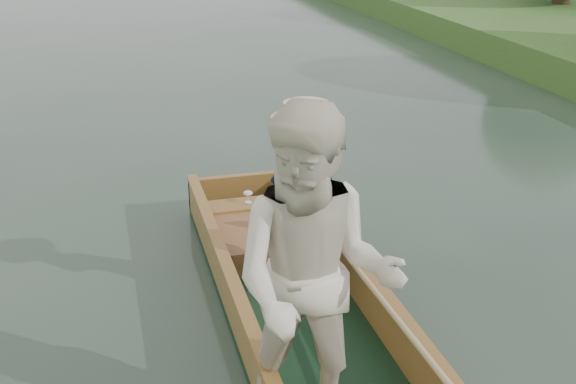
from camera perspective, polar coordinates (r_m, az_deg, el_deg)
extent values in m
plane|color=#283D30|center=(5.49, 1.64, -11.55)|extent=(120.00, 120.00, 0.00)
cube|color=black|center=(5.47, 1.65, -11.20)|extent=(1.10, 5.00, 0.08)
cube|color=olive|center=(5.26, -3.75, -10.16)|extent=(0.08, 5.00, 0.32)
cube|color=olive|center=(5.51, 6.82, -8.64)|extent=(0.08, 5.00, 0.32)
cube|color=olive|center=(7.50, -3.65, 0.22)|extent=(1.10, 0.08, 0.32)
cube|color=olive|center=(5.16, -3.80, -8.48)|extent=(0.10, 5.00, 0.04)
cube|color=olive|center=(5.42, 6.91, -7.01)|extent=(0.10, 5.00, 0.04)
cube|color=olive|center=(6.97, -2.75, -1.00)|extent=(0.94, 0.30, 0.05)
imported|color=#101532|center=(5.54, 1.37, -1.09)|extent=(0.62, 0.46, 1.56)
cylinder|color=beige|center=(5.29, 1.44, 6.26)|extent=(0.52, 0.52, 0.12)
imported|color=#EDE2C9|center=(3.97, 2.16, -7.25)|extent=(1.21, 1.09, 2.04)
cube|color=brown|center=(6.51, -2.40, -3.81)|extent=(0.85, 0.90, 0.22)
sphere|color=tan|center=(6.39, -0.02, -2.26)|extent=(0.18, 0.18, 0.18)
sphere|color=tan|center=(6.33, 0.00, -1.17)|extent=(0.14, 0.14, 0.14)
sphere|color=tan|center=(6.29, -0.44, -0.73)|extent=(0.05, 0.05, 0.05)
sphere|color=tan|center=(6.32, 0.44, -0.64)|extent=(0.05, 0.05, 0.05)
sphere|color=tan|center=(6.28, 0.13, -1.48)|extent=(0.05, 0.05, 0.05)
sphere|color=tan|center=(6.34, -0.69, -2.18)|extent=(0.06, 0.06, 0.06)
sphere|color=tan|center=(6.38, 0.73, -2.02)|extent=(0.06, 0.06, 0.06)
sphere|color=tan|center=(6.39, -0.35, -3.02)|extent=(0.07, 0.07, 0.07)
sphere|color=tan|center=(6.41, 0.43, -2.93)|extent=(0.07, 0.07, 0.07)
cylinder|color=silver|center=(6.95, -3.18, -0.82)|extent=(0.07, 0.07, 0.01)
cylinder|color=silver|center=(6.93, -3.19, -0.51)|extent=(0.01, 0.01, 0.08)
ellipsoid|color=silver|center=(6.91, -3.19, -0.09)|extent=(0.09, 0.09, 0.05)
cylinder|color=tan|center=(5.11, 7.45, -8.49)|extent=(0.04, 4.49, 0.20)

